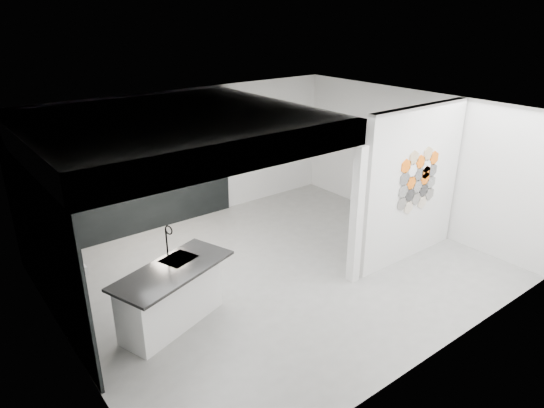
{
  "coord_description": "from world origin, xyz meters",
  "views": [
    {
      "loc": [
        -4.64,
        -5.82,
        4.3
      ],
      "look_at": [
        0.1,
        0.3,
        1.15
      ],
      "focal_mm": 32.0,
      "sensor_mm": 36.0,
      "label": 1
    }
  ],
  "objects": [
    {
      "name": "fascia_beam",
      "position": [
        -1.3,
        -0.92,
        2.55
      ],
      "size": [
        4.4,
        0.16,
        0.4
      ],
      "primitive_type": "cube",
      "color": "silver",
      "rests_on": "corner_column"
    },
    {
      "name": "glass_bowl",
      "position": [
        0.15,
        2.87,
        1.37
      ],
      "size": [
        0.17,
        0.17,
        0.11
      ],
      "primitive_type": "cylinder",
      "rotation": [
        0.0,
        0.0,
        0.16
      ],
      "color": "gray",
      "rests_on": "display_shelf"
    },
    {
      "name": "floor",
      "position": [
        0.0,
        0.0,
        -0.01
      ],
      "size": [
        7.0,
        6.0,
        0.01
      ],
      "primitive_type": "cube",
      "color": "gray"
    },
    {
      "name": "bay_clad_left",
      "position": [
        -3.47,
        1.0,
        1.18
      ],
      "size": [
        0.04,
        4.0,
        2.35
      ],
      "primitive_type": "cube",
      "color": "black",
      "rests_on": "floor"
    },
    {
      "name": "bottle_dark",
      "position": [
        -1.61,
        2.87,
        1.4
      ],
      "size": [
        0.07,
        0.07,
        0.16
      ],
      "primitive_type": "cylinder",
      "rotation": [
        0.0,
        0.0,
        0.26
      ],
      "color": "black",
      "rests_on": "display_shelf"
    },
    {
      "name": "corner_column",
      "position": [
        0.82,
        -1.0,
        1.18
      ],
      "size": [
        0.16,
        0.16,
        2.35
      ],
      "primitive_type": "cube",
      "color": "silver",
      "rests_on": "floor"
    },
    {
      "name": "wall_basin",
      "position": [
        -3.24,
        0.8,
        0.85
      ],
      "size": [
        0.4,
        0.6,
        0.12
      ],
      "primitive_type": "cube",
      "color": "silver",
      "rests_on": "bay_clad_left"
    },
    {
      "name": "bulkhead",
      "position": [
        -1.3,
        1.0,
        2.55
      ],
      "size": [
        4.4,
        4.0,
        0.4
      ],
      "primitive_type": "cube",
      "color": "silver",
      "rests_on": "corner_column"
    },
    {
      "name": "partition_panel",
      "position": [
        2.23,
        -1.0,
        1.4
      ],
      "size": [
        2.45,
        0.15,
        2.8
      ],
      "primitive_type": "cube",
      "color": "silver",
      "rests_on": "floor"
    },
    {
      "name": "stockpot",
      "position": [
        -2.31,
        2.87,
        1.4
      ],
      "size": [
        0.22,
        0.22,
        0.17
      ],
      "primitive_type": "cylinder",
      "rotation": [
        0.0,
        0.0,
        0.11
      ],
      "color": "black",
      "rests_on": "display_shelf"
    },
    {
      "name": "glass_vase",
      "position": [
        0.15,
        2.87,
        1.39
      ],
      "size": [
        0.13,
        0.13,
        0.14
      ],
      "primitive_type": "cylinder",
      "rotation": [
        0.0,
        0.0,
        -0.43
      ],
      "color": "gray",
      "rests_on": "display_shelf"
    },
    {
      "name": "kitchen_island",
      "position": [
        -2.16,
        -0.26,
        0.48
      ],
      "size": [
        1.93,
        1.31,
        1.43
      ],
      "rotation": [
        0.0,
        0.0,
        0.33
      ],
      "color": "silver",
      "rests_on": "floor"
    },
    {
      "name": "hex_tile_cluster",
      "position": [
        2.26,
        -1.09,
        1.5
      ],
      "size": [
        1.04,
        0.02,
        1.16
      ],
      "color": "#66635E",
      "rests_on": "partition_panel"
    },
    {
      "name": "kettle",
      "position": [
        -0.06,
        2.87,
        1.39
      ],
      "size": [
        0.18,
        0.18,
        0.13
      ],
      "primitive_type": "ellipsoid",
      "rotation": [
        0.0,
        0.0,
        0.16
      ],
      "color": "black",
      "rests_on": "display_shelf"
    },
    {
      "name": "bay_clad_back",
      "position": [
        -1.3,
        2.97,
        1.18
      ],
      "size": [
        4.4,
        0.04,
        2.35
      ],
      "primitive_type": "cube",
      "color": "black",
      "rests_on": "floor"
    },
    {
      "name": "display_shelf",
      "position": [
        -1.2,
        2.87,
        1.3
      ],
      "size": [
        3.0,
        0.15,
        0.04
      ],
      "primitive_type": "cube",
      "color": "black",
      "rests_on": "bay_clad_back"
    },
    {
      "name": "utensil_cup",
      "position": [
        -1.77,
        2.87,
        1.36
      ],
      "size": [
        0.09,
        0.09,
        0.09
      ],
      "primitive_type": "cylinder",
      "rotation": [
        0.0,
        0.0,
        0.41
      ],
      "color": "black",
      "rests_on": "display_shelf"
    }
  ]
}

